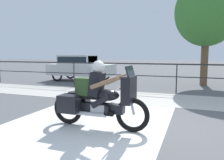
{
  "coord_description": "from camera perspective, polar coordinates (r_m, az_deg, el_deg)",
  "views": [
    {
      "loc": [
        0.69,
        -4.8,
        1.67
      ],
      "look_at": [
        -1.48,
        0.97,
        0.95
      ],
      "focal_mm": 35.0,
      "sensor_mm": 36.0,
      "label": 1
    }
  ],
  "objects": [
    {
      "name": "crosswalk_band",
      "position": [
        5.45,
        -6.61,
        -11.2
      ],
      "size": [
        3.76,
        6.0,
        0.01
      ],
      "primitive_type": "cube",
      "color": "silver",
      "rests_on": "ground"
    },
    {
      "name": "motorcycle",
      "position": [
        4.98,
        -3.91,
        -4.68
      ],
      "size": [
        2.36,
        0.76,
        1.54
      ],
      "rotation": [
        0.0,
        0.0,
        0.04
      ],
      "color": "black",
      "rests_on": "ground"
    },
    {
      "name": "fence_railing",
      "position": [
        9.86,
        16.57,
        2.54
      ],
      "size": [
        36.0,
        0.05,
        1.28
      ],
      "color": "#232326",
      "rests_on": "ground"
    },
    {
      "name": "tree_behind_sign",
      "position": [
        13.01,
        23.51,
        15.95
      ],
      "size": [
        3.29,
        3.29,
        5.72
      ],
      "color": "brown",
      "rests_on": "ground"
    },
    {
      "name": "ground_plane",
      "position": [
        5.13,
        12.01,
        -12.49
      ],
      "size": [
        120.0,
        120.0,
        0.0
      ],
      "primitive_type": "plane",
      "color": "#565659"
    },
    {
      "name": "sidewalk_band",
      "position": [
        8.4,
        15.54,
        -5.01
      ],
      "size": [
        44.0,
        2.4,
        0.01
      ],
      "primitive_type": "cube",
      "color": "#B7B2A8",
      "rests_on": "ground"
    },
    {
      "name": "parked_car",
      "position": [
        14.03,
        -8.39,
        3.64
      ],
      "size": [
        4.16,
        1.69,
        1.64
      ],
      "rotation": [
        0.0,
        0.0,
        0.06
      ],
      "color": "silver",
      "rests_on": "ground"
    }
  ]
}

